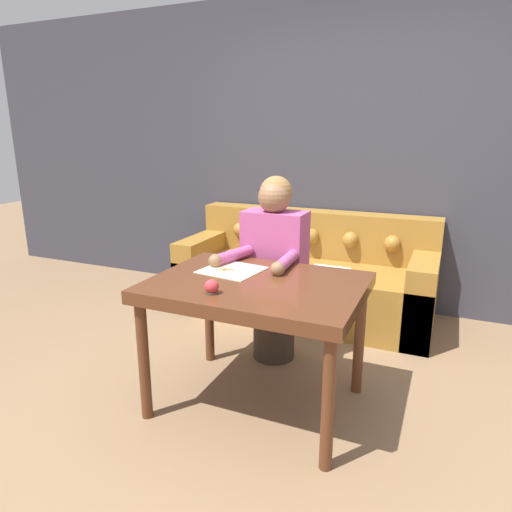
{
  "coord_description": "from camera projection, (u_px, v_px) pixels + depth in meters",
  "views": [
    {
      "loc": [
        0.77,
        -2.03,
        1.5
      ],
      "look_at": [
        -0.19,
        0.19,
        0.83
      ],
      "focal_mm": 32.0,
      "sensor_mm": 36.0,
      "label": 1
    }
  ],
  "objects": [
    {
      "name": "ground_plane",
      "position": [
        274.0,
        415.0,
        2.49
      ],
      "size": [
        16.0,
        16.0,
        0.0
      ],
      "primitive_type": "plane",
      "color": "#846647"
    },
    {
      "name": "wall_back",
      "position": [
        357.0,
        155.0,
        3.82
      ],
      "size": [
        8.0,
        0.06,
        2.6
      ],
      "color": "#383842",
      "rests_on": "ground_plane"
    },
    {
      "name": "dining_table",
      "position": [
        257.0,
        296.0,
        2.43
      ],
      "size": [
        1.11,
        0.82,
        0.73
      ],
      "color": "#562D19",
      "rests_on": "ground_plane"
    },
    {
      "name": "couch",
      "position": [
        306.0,
        278.0,
        3.83
      ],
      "size": [
        2.06,
        0.83,
        0.83
      ],
      "color": "olive",
      "rests_on": "ground_plane"
    },
    {
      "name": "person",
      "position": [
        274.0,
        269.0,
        2.97
      ],
      "size": [
        0.47,
        0.6,
        1.23
      ],
      "color": "#33281E",
      "rests_on": "ground_plane"
    },
    {
      "name": "pattern_paper_main",
      "position": [
        232.0,
        270.0,
        2.59
      ],
      "size": [
        0.35,
        0.34,
        0.0
      ],
      "color": "beige",
      "rests_on": "dining_table"
    },
    {
      "name": "scissors",
      "position": [
        230.0,
        270.0,
        2.6
      ],
      "size": [
        0.19,
        0.15,
        0.01
      ],
      "color": "silver",
      "rests_on": "dining_table"
    },
    {
      "name": "pin_cushion",
      "position": [
        212.0,
        287.0,
        2.21
      ],
      "size": [
        0.07,
        0.07,
        0.07
      ],
      "color": "#4C3828",
      "rests_on": "dining_table"
    }
  ]
}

